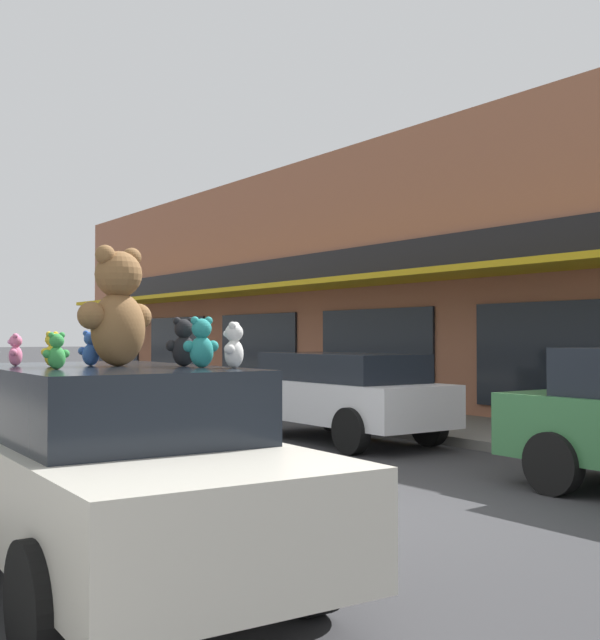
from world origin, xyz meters
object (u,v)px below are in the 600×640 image
object	(u,v)px
teddy_bear_giant	(118,308)
parked_car_far_center	(341,392)
teddy_bear_yellow	(52,350)
teddy_bear_black	(184,343)
teddy_bear_white	(234,346)
plush_art_car	(103,464)
teddy_bear_pink	(15,350)
teddy_bear_teal	(201,343)
teddy_bear_green	(57,351)
teddy_bear_blue	(91,349)

from	to	relation	value
teddy_bear_giant	parked_car_far_center	distance (m)	7.84
teddy_bear_yellow	teddy_bear_black	distance (m)	0.96
teddy_bear_yellow	teddy_bear_white	bearing A→B (deg)	100.31
teddy_bear_white	plush_art_car	bearing A→B (deg)	-96.85
teddy_bear_black	teddy_bear_white	xyz separation A→B (m)	(0.12, -0.51, -0.02)
teddy_bear_pink	teddy_bear_teal	bearing A→B (deg)	64.25
plush_art_car	teddy_bear_yellow	xyz separation A→B (m)	(-0.31, 0.23, 0.84)
teddy_bear_green	parked_car_far_center	size ratio (longest dim) A/B	0.06
teddy_bear_pink	teddy_bear_blue	distance (m)	0.55
teddy_bear_green	teddy_bear_black	bearing A→B (deg)	-179.40
teddy_bear_giant	teddy_bear_teal	size ratio (longest dim) A/B	2.46
teddy_bear_teal	teddy_bear_pink	distance (m)	1.46
plush_art_car	teddy_bear_blue	distance (m)	0.87
teddy_bear_blue	teddy_bear_black	bearing A→B (deg)	165.21
teddy_bear_pink	teddy_bear_black	distance (m)	1.27
teddy_bear_green	teddy_bear_white	xyz separation A→B (m)	(1.07, -0.51, 0.04)
teddy_bear_teal	teddy_bear_white	xyz separation A→B (m)	(0.13, -0.24, -0.02)
parked_car_far_center	teddy_bear_pink	bearing A→B (deg)	-145.70
teddy_bear_yellow	teddy_bear_black	world-z (taller)	teddy_bear_black
teddy_bear_pink	parked_car_far_center	distance (m)	7.99
teddy_bear_pink	teddy_bear_yellow	world-z (taller)	teddy_bear_yellow
teddy_bear_giant	teddy_bear_pink	bearing A→B (deg)	-56.76
teddy_bear_white	teddy_bear_green	bearing A→B (deg)	-70.26
teddy_bear_giant	teddy_bear_yellow	bearing A→B (deg)	-45.00
teddy_bear_pink	teddy_bear_yellow	size ratio (longest dim) A/B	0.94
teddy_bear_pink	teddy_bear_black	bearing A→B (deg)	72.80
plush_art_car	teddy_bear_green	size ratio (longest dim) A/B	18.72
teddy_bear_yellow	parked_car_far_center	distance (m)	8.00
teddy_bear_white	parked_car_far_center	distance (m)	8.00
teddy_bear_yellow	plush_art_car	bearing A→B (deg)	111.16
teddy_bear_black	teddy_bear_white	bearing A→B (deg)	120.26
teddy_bear_giant	teddy_bear_black	size ratio (longest dim) A/B	2.45
teddy_bear_teal	teddy_bear_blue	xyz separation A→B (m)	(-0.51, 0.79, -0.05)
teddy_bear_pink	teddy_bear_blue	xyz separation A→B (m)	(0.48, -0.28, 0.01)
plush_art_car	teddy_bear_giant	world-z (taller)	teddy_bear_giant
teddy_bear_teal	teddy_bear_blue	size ratio (longest dim) A/B	1.36
teddy_bear_blue	teddy_bear_green	size ratio (longest dim) A/B	1.06
teddy_bear_blue	teddy_bear_green	distance (m)	0.67
teddy_bear_giant	teddy_bear_blue	distance (m)	0.39
plush_art_car	parked_car_far_center	xyz separation A→B (m)	(6.07, 4.99, 0.00)
plush_art_car	teddy_bear_teal	size ratio (longest dim) A/B	12.91
teddy_bear_giant	teddy_bear_blue	xyz separation A→B (m)	(-0.13, 0.20, -0.30)
plush_art_car	teddy_bear_teal	distance (m)	1.16
teddy_bear_green	parked_car_far_center	distance (m)	8.43
teddy_bear_teal	teddy_bear_yellow	distance (m)	1.14
teddy_bear_blue	parked_car_far_center	world-z (taller)	teddy_bear_blue
teddy_bear_blue	parked_car_far_center	size ratio (longest dim) A/B	0.07
plush_art_car	teddy_bear_white	distance (m)	1.34
teddy_bear_teal	teddy_bear_white	size ratio (longest dim) A/B	1.12
teddy_bear_green	teddy_bear_teal	bearing A→B (deg)	164.12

